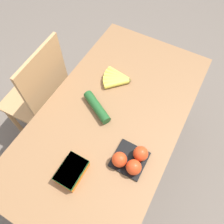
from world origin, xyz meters
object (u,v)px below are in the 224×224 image
(chair, at_px, (41,96))
(banana_bunch, at_px, (117,79))
(tomato_pack, at_px, (131,160))
(carrot_bag, at_px, (72,171))
(cucumber_near, at_px, (97,107))

(chair, distance_m, banana_bunch, 0.61)
(chair, distance_m, tomato_pack, 0.89)
(chair, xyz_separation_m, tomato_pack, (-0.21, -0.81, 0.28))
(chair, bearing_deg, carrot_bag, 53.78)
(carrot_bag, bearing_deg, cucumber_near, 12.58)
(chair, xyz_separation_m, carrot_bag, (-0.39, -0.59, 0.27))
(chair, bearing_deg, cucumber_near, 85.41)
(tomato_pack, bearing_deg, chair, 75.84)
(banana_bunch, relative_size, carrot_bag, 1.11)
(chair, relative_size, tomato_pack, 5.83)
(banana_bunch, xyz_separation_m, tomato_pack, (-0.43, -0.31, 0.02))
(tomato_pack, distance_m, carrot_bag, 0.29)
(carrot_bag, bearing_deg, tomato_pack, -50.56)
(tomato_pack, height_order, cucumber_near, tomato_pack)
(cucumber_near, bearing_deg, carrot_bag, -167.42)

